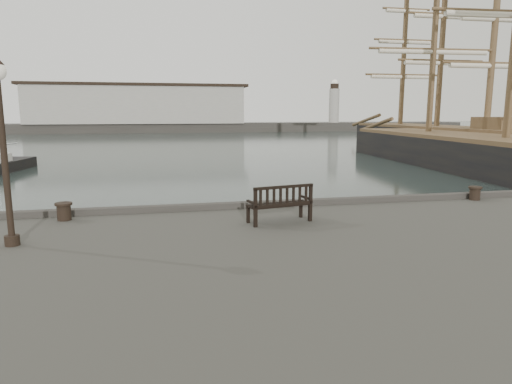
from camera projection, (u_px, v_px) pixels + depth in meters
ground at (290, 252)px, 14.64m from camera, size 400.00×400.00×0.00m
breakwater at (154, 113)px, 101.55m from camera, size 140.00×9.50×12.20m
bench at (280, 211)px, 12.04m from camera, size 1.79×0.93×0.98m
bollard_left at (64, 211)px, 12.28m from camera, size 0.48×0.48×0.48m
bollard_right at (475, 193)px, 15.14m from camera, size 0.43×0.43×0.45m
lamp_post at (1, 126)px, 9.54m from camera, size 0.41×0.41×4.04m
yacht_d at (0, 169)px, 34.30m from camera, size 3.43×8.14×10.17m
tall_ship_main at (503, 164)px, 33.23m from camera, size 10.64×39.72×29.44m
tall_ship_far at (435, 144)px, 53.09m from camera, size 7.23×30.56×26.07m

